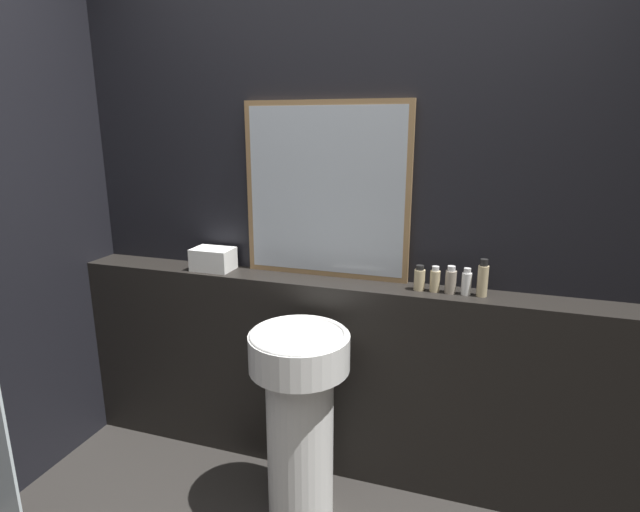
% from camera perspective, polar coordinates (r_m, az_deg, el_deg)
% --- Properties ---
extents(wall_back, '(8.00, 0.06, 2.50)m').
position_cam_1_polar(wall_back, '(2.38, 3.35, 4.30)').
color(wall_back, black).
rests_on(wall_back, ground_plane).
extents(vanity_counter, '(2.74, 0.20, 0.97)m').
position_cam_1_polar(vanity_counter, '(2.52, 2.28, -13.61)').
color(vanity_counter, black).
rests_on(vanity_counter, ground_plane).
extents(pedestal_sink, '(0.42, 0.42, 0.87)m').
position_cam_1_polar(pedestal_sink, '(2.22, -2.31, -17.35)').
color(pedestal_sink, white).
rests_on(pedestal_sink, ground_plane).
extents(mirror, '(0.80, 0.03, 0.82)m').
position_cam_1_polar(mirror, '(2.34, 0.65, 7.42)').
color(mirror, '#937047').
rests_on(mirror, vanity_counter).
extents(towel_stack, '(0.20, 0.14, 0.11)m').
position_cam_1_polar(towel_stack, '(2.57, -12.11, -0.34)').
color(towel_stack, white).
rests_on(towel_stack, vanity_counter).
extents(shampoo_bottle, '(0.05, 0.05, 0.11)m').
position_cam_1_polar(shampoo_bottle, '(2.24, 11.30, -2.55)').
color(shampoo_bottle, '#C6B284').
rests_on(shampoo_bottle, vanity_counter).
extents(conditioner_bottle, '(0.04, 0.04, 0.11)m').
position_cam_1_polar(conditioner_bottle, '(2.24, 13.00, -2.68)').
color(conditioner_bottle, '#C6B284').
rests_on(conditioner_bottle, vanity_counter).
extents(lotion_bottle, '(0.05, 0.05, 0.12)m').
position_cam_1_polar(lotion_bottle, '(2.23, 14.71, -2.74)').
color(lotion_bottle, gray).
rests_on(lotion_bottle, vanity_counter).
extents(body_wash_bottle, '(0.04, 0.04, 0.12)m').
position_cam_1_polar(body_wash_bottle, '(2.23, 16.40, -2.92)').
color(body_wash_bottle, white).
rests_on(body_wash_bottle, vanity_counter).
extents(hand_soap_bottle, '(0.04, 0.04, 0.16)m').
position_cam_1_polar(hand_soap_bottle, '(2.22, 18.10, -2.53)').
color(hand_soap_bottle, '#C6B284').
rests_on(hand_soap_bottle, vanity_counter).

